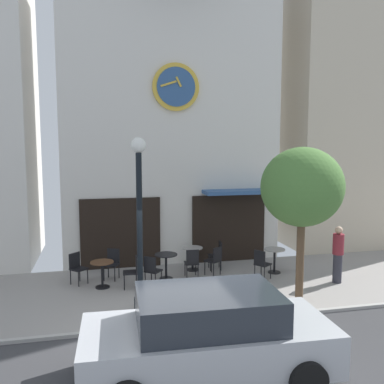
{
  "coord_description": "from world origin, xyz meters",
  "views": [
    {
      "loc": [
        -1.65,
        -8.69,
        4.06
      ],
      "look_at": [
        0.88,
        2.42,
        2.73
      ],
      "focal_mm": 38.95,
      "sensor_mm": 36.0,
      "label": 1
    }
  ],
  "objects_px": {
    "street_tree": "(302,188)",
    "cafe_chair_near_tree": "(112,261)",
    "cafe_chair_left_end": "(217,253)",
    "cafe_chair_mid_row": "(77,266)",
    "street_lamp": "(140,225)",
    "cafe_table_center": "(193,255)",
    "cafe_table_near_curb": "(275,257)",
    "cafe_chair_outer": "(261,262)",
    "cafe_chair_by_entrance": "(215,259)",
    "cafe_chair_facing_wall": "(192,261)",
    "cafe_chair_near_lamp": "(133,270)",
    "parked_car_silver": "(208,336)",
    "cafe_table_rightmost": "(166,262)",
    "cafe_chair_corner": "(152,269)",
    "pedestrian_maroon": "(338,254)",
    "cafe_table_center_left": "(102,270)"
  },
  "relations": [
    {
      "from": "street_tree",
      "to": "cafe_chair_near_tree",
      "type": "bearing_deg",
      "value": 146.78
    },
    {
      "from": "cafe_chair_left_end",
      "to": "cafe_chair_mid_row",
      "type": "xyz_separation_m",
      "value": [
        -4.37,
        -0.44,
        0.0
      ]
    },
    {
      "from": "street_lamp",
      "to": "cafe_table_center",
      "type": "relative_size",
      "value": 5.62
    },
    {
      "from": "cafe_chair_left_end",
      "to": "cafe_table_center",
      "type": "bearing_deg",
      "value": 175.22
    },
    {
      "from": "cafe_table_near_curb",
      "to": "cafe_chair_outer",
      "type": "xyz_separation_m",
      "value": [
        -0.66,
        -0.52,
        0.01
      ]
    },
    {
      "from": "cafe_chair_mid_row",
      "to": "cafe_chair_by_entrance",
      "type": "bearing_deg",
      "value": -2.21
    },
    {
      "from": "street_lamp",
      "to": "cafe_chair_left_end",
      "type": "relative_size",
      "value": 4.67
    },
    {
      "from": "cafe_chair_left_end",
      "to": "cafe_chair_near_tree",
      "type": "bearing_deg",
      "value": -176.36
    },
    {
      "from": "cafe_chair_facing_wall",
      "to": "cafe_chair_near_lamp",
      "type": "distance_m",
      "value": 1.86
    },
    {
      "from": "cafe_chair_near_lamp",
      "to": "parked_car_silver",
      "type": "xyz_separation_m",
      "value": [
        0.88,
        -4.86,
        0.23
      ]
    },
    {
      "from": "cafe_table_rightmost",
      "to": "cafe_table_near_curb",
      "type": "bearing_deg",
      "value": -2.39
    },
    {
      "from": "cafe_chair_corner",
      "to": "cafe_chair_near_lamp",
      "type": "height_order",
      "value": "same"
    },
    {
      "from": "cafe_table_rightmost",
      "to": "pedestrian_maroon",
      "type": "distance_m",
      "value": 5.06
    },
    {
      "from": "cafe_chair_corner",
      "to": "cafe_table_near_curb",
      "type": "bearing_deg",
      "value": 6.7
    },
    {
      "from": "street_lamp",
      "to": "parked_car_silver",
      "type": "xyz_separation_m",
      "value": [
        0.85,
        -3.1,
        -1.38
      ]
    },
    {
      "from": "pedestrian_maroon",
      "to": "parked_car_silver",
      "type": "bearing_deg",
      "value": -141.32
    },
    {
      "from": "cafe_table_rightmost",
      "to": "parked_car_silver",
      "type": "bearing_deg",
      "value": -91.54
    },
    {
      "from": "cafe_chair_left_end",
      "to": "cafe_chair_corner",
      "type": "bearing_deg",
      "value": -152.02
    },
    {
      "from": "cafe_chair_outer",
      "to": "cafe_chair_left_end",
      "type": "bearing_deg",
      "value": 127.99
    },
    {
      "from": "cafe_chair_by_entrance",
      "to": "cafe_chair_corner",
      "type": "distance_m",
      "value": 2.12
    },
    {
      "from": "cafe_table_rightmost",
      "to": "cafe_chair_near_tree",
      "type": "distance_m",
      "value": 1.62
    },
    {
      "from": "cafe_table_rightmost",
      "to": "cafe_chair_near_tree",
      "type": "relative_size",
      "value": 0.85
    },
    {
      "from": "parked_car_silver",
      "to": "cafe_table_rightmost",
      "type": "bearing_deg",
      "value": 88.46
    },
    {
      "from": "cafe_chair_near_lamp",
      "to": "cafe_chair_mid_row",
      "type": "bearing_deg",
      "value": 155.23
    },
    {
      "from": "cafe_chair_near_lamp",
      "to": "cafe_chair_left_end",
      "type": "bearing_deg",
      "value": 22.43
    },
    {
      "from": "cafe_table_center_left",
      "to": "cafe_chair_near_tree",
      "type": "height_order",
      "value": "cafe_chair_near_tree"
    },
    {
      "from": "cafe_table_rightmost",
      "to": "cafe_chair_outer",
      "type": "bearing_deg",
      "value": -13.45
    },
    {
      "from": "cafe_table_near_curb",
      "to": "pedestrian_maroon",
      "type": "relative_size",
      "value": 0.46
    },
    {
      "from": "cafe_table_rightmost",
      "to": "cafe_chair_outer",
      "type": "distance_m",
      "value": 2.85
    },
    {
      "from": "street_tree",
      "to": "cafe_chair_outer",
      "type": "height_order",
      "value": "street_tree"
    },
    {
      "from": "cafe_table_near_curb",
      "to": "cafe_table_center_left",
      "type": "bearing_deg",
      "value": -177.82
    },
    {
      "from": "parked_car_silver",
      "to": "cafe_chair_mid_row",
      "type": "bearing_deg",
      "value": 113.66
    },
    {
      "from": "cafe_table_center",
      "to": "cafe_chair_facing_wall",
      "type": "bearing_deg",
      "value": -104.29
    },
    {
      "from": "cafe_chair_outer",
      "to": "cafe_chair_near_tree",
      "type": "relative_size",
      "value": 1.0
    },
    {
      "from": "cafe_chair_facing_wall",
      "to": "cafe_chair_corner",
      "type": "xyz_separation_m",
      "value": [
        -1.28,
        -0.51,
        0.0
      ]
    },
    {
      "from": "pedestrian_maroon",
      "to": "cafe_chair_by_entrance",
      "type": "bearing_deg",
      "value": 156.75
    },
    {
      "from": "cafe_chair_facing_wall",
      "to": "cafe_chair_mid_row",
      "type": "bearing_deg",
      "value": 175.42
    },
    {
      "from": "cafe_table_center",
      "to": "cafe_chair_corner",
      "type": "relative_size",
      "value": 0.83
    },
    {
      "from": "cafe_table_center",
      "to": "cafe_chair_mid_row",
      "type": "bearing_deg",
      "value": -171.92
    },
    {
      "from": "cafe_chair_corner",
      "to": "cafe_chair_near_lamp",
      "type": "bearing_deg",
      "value": 173.75
    },
    {
      "from": "cafe_chair_mid_row",
      "to": "cafe_chair_near_tree",
      "type": "bearing_deg",
      "value": 12.43
    },
    {
      "from": "pedestrian_maroon",
      "to": "cafe_chair_corner",
      "type": "bearing_deg",
      "value": 171.41
    },
    {
      "from": "cafe_table_center_left",
      "to": "cafe_chair_mid_row",
      "type": "bearing_deg",
      "value": 143.94
    },
    {
      "from": "cafe_table_near_curb",
      "to": "cafe_chair_near_tree",
      "type": "bearing_deg",
      "value": 173.84
    },
    {
      "from": "cafe_table_near_curb",
      "to": "cafe_chair_near_tree",
      "type": "relative_size",
      "value": 0.85
    },
    {
      "from": "cafe_table_rightmost",
      "to": "cafe_chair_facing_wall",
      "type": "height_order",
      "value": "cafe_chair_facing_wall"
    },
    {
      "from": "cafe_chair_corner",
      "to": "street_tree",
      "type": "bearing_deg",
      "value": -29.58
    },
    {
      "from": "cafe_table_near_curb",
      "to": "cafe_chair_facing_wall",
      "type": "xyz_separation_m",
      "value": [
        -2.66,
        0.05,
        0.01
      ]
    },
    {
      "from": "cafe_chair_mid_row",
      "to": "parked_car_silver",
      "type": "xyz_separation_m",
      "value": [
        2.45,
        -5.58,
        0.23
      ]
    },
    {
      "from": "pedestrian_maroon",
      "to": "cafe_table_center_left",
      "type": "bearing_deg",
      "value": 170.97
    }
  ]
}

